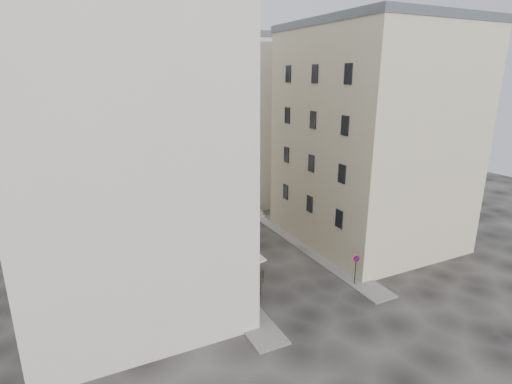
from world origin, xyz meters
TOP-DOWN VIEW (x-y plane):
  - ground at (0.00, 0.00)m, footprint 90.00×90.00m
  - sidewalk_left at (-4.50, 4.00)m, footprint 2.00×22.00m
  - sidewalk_right at (4.50, 3.00)m, footprint 2.00×18.00m
  - building_left at (-10.50, 3.00)m, footprint 12.20×16.20m
  - building_right at (10.50, 3.50)m, footprint 12.20×14.20m
  - building_back at (-1.00, 19.00)m, footprint 18.20×10.20m
  - cafe_storefront at (-4.32, 1.00)m, footprint 1.74×7.30m
  - stone_steps at (0.00, 12.57)m, footprint 9.00×3.15m
  - bollard_near at (-3.25, -1.00)m, footprint 0.12×0.12m
  - bollard_mid at (-3.25, 2.50)m, footprint 0.12×0.12m
  - bollard_far at (-3.25, 6.00)m, footprint 0.12×0.12m
  - no_parking_sign at (3.88, -3.39)m, footprint 0.53×0.16m
  - bistro_table_a at (-3.37, -1.40)m, footprint 1.36×0.64m
  - bistro_table_b at (-2.42, -0.01)m, footprint 1.32×0.62m
  - bistro_table_c at (-2.91, 1.59)m, footprint 1.19×0.56m
  - bistro_table_d at (-2.70, 3.00)m, footprint 1.29×0.60m
  - bistro_table_e at (-3.24, 5.31)m, footprint 1.23×0.58m
  - pedestrian at (-3.20, 0.23)m, footprint 0.83×0.70m

SIDE VIEW (x-z plane):
  - ground at x=0.00m, z-range 0.00..0.00m
  - sidewalk_left at x=-4.50m, z-range 0.00..0.12m
  - sidewalk_right at x=4.50m, z-range 0.00..0.12m
  - stone_steps at x=0.00m, z-range 0.00..0.80m
  - bistro_table_c at x=-2.91m, z-range 0.01..0.85m
  - bistro_table_e at x=-3.24m, z-range 0.01..0.88m
  - bistro_table_d at x=-2.70m, z-range 0.01..0.92m
  - bistro_table_b at x=-2.42m, z-range 0.01..0.94m
  - bistro_table_a at x=-3.37m, z-range 0.01..0.96m
  - bollard_near at x=-3.25m, z-range 0.04..1.02m
  - bollard_mid at x=-3.25m, z-range 0.04..1.02m
  - bollard_far at x=-3.25m, z-range 0.04..1.02m
  - pedestrian at x=-3.20m, z-range 0.00..1.92m
  - no_parking_sign at x=3.88m, z-range 0.50..2.87m
  - cafe_storefront at x=-4.32m, z-range 0.13..3.63m
  - building_right at x=10.50m, z-range 0.01..18.61m
  - building_back at x=-1.00m, z-range 0.01..18.61m
  - building_left at x=-10.50m, z-range 0.01..20.61m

